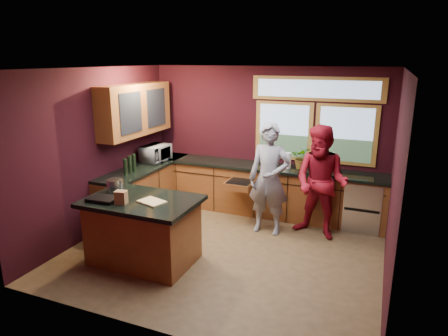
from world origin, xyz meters
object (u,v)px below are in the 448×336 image
Objects in this scene: person_red at (321,183)px; cutting_board at (152,202)px; island at (143,230)px; stock_pot at (115,185)px; person_grey at (269,179)px.

person_red reaches higher than cutting_board.
island is 0.80m from stock_pot.
stock_pot reaches higher than island.
person_red reaches higher than stock_pot.
person_red is 2.71m from cutting_board.
island is 2.86m from person_red.
person_grey reaches higher than island.
island is 2.19m from person_grey.
stock_pot is at bearing 164.74° from island.
stock_pot is at bearing 165.07° from cutting_board.
cutting_board reaches higher than island.
person_grey is at bearing -154.55° from person_red.
person_red is 3.19m from stock_pot.
stock_pot is at bearing -133.71° from person_red.
person_red is (0.81, 0.15, -0.01)m from person_grey.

